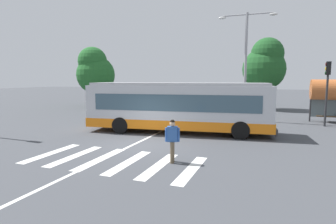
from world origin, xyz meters
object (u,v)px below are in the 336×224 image
Objects in this scene: parked_car_black at (170,102)px; background_tree_right at (265,65)px; traffic_light_far_corner at (327,83)px; background_tree_left at (95,71)px; parked_car_silver at (243,104)px; twin_arm_street_lamp at (246,55)px; parked_car_teal at (216,103)px; parked_car_champagne at (191,102)px; pedestrian_crossing_street at (172,138)px; city_transit_bus at (178,107)px.

background_tree_right reaches higher than parked_car_black.
traffic_light_far_corner is 0.64× the size of background_tree_left.
parked_car_silver is 17.38m from background_tree_left.
parked_car_silver is 7.43m from twin_arm_street_lamp.
parked_car_silver is at bearing -3.32° from parked_car_black.
background_tree_left is at bearing -173.87° from parked_car_black.
parked_car_teal is (5.16, 0.20, 0.00)m from parked_car_black.
parked_car_champagne is 8.78m from background_tree_right.
parked_car_teal is 0.65× the size of background_tree_left.
traffic_light_far_corner is (9.00, -7.40, 2.24)m from parked_car_teal.
pedestrian_crossing_street is 0.38× the size of parked_car_black.
pedestrian_crossing_street is at bearing -69.55° from parked_car_black.
parked_car_silver is 1.03× the size of traffic_light_far_corner.
parked_car_champagne is at bearing 175.27° from parked_car_silver.
background_tree_right is (4.66, 2.45, 4.02)m from parked_car_teal.
parked_car_silver is 9.41m from traffic_light_far_corner.
city_transit_bus is 12.69m from parked_car_silver.
parked_car_black is 8.00m from parked_car_silver.
traffic_light_far_corner is at bearing 32.28° from city_transit_bus.
pedestrian_crossing_street is 13.18m from twin_arm_street_lamp.
pedestrian_crossing_street is 0.38× the size of parked_car_teal.
twin_arm_street_lamp is 9.16m from background_tree_right.
background_tree_left is at bearing 164.98° from traffic_light_far_corner.
parked_car_champagne is 0.55× the size of twin_arm_street_lamp.
twin_arm_street_lamp is at bearing -36.68° from parked_car_black.
background_tree_right is (1.20, 9.08, -0.36)m from twin_arm_street_lamp.
parked_car_champagne is at bearing 4.78° from background_tree_left.
parked_car_champagne is at bearing -160.02° from background_tree_right.
parked_car_teal is 0.54× the size of twin_arm_street_lamp.
city_transit_bus is 10.63m from traffic_light_far_corner.
parked_car_silver is at bearing -120.41° from background_tree_right.
twin_arm_street_lamp is (-5.54, 0.78, 2.14)m from traffic_light_far_corner.
background_tree_left is at bearing 162.86° from twin_arm_street_lamp.
twin_arm_street_lamp is (8.62, -6.42, 4.39)m from parked_car_black.
parked_car_champagne is 13.89m from traffic_light_far_corner.
pedestrian_crossing_street is 13.79m from traffic_light_far_corner.
parked_car_teal is at bearing 140.56° from traffic_light_far_corner.
parked_car_black is 11.61m from twin_arm_street_lamp.
parked_car_teal is at bearing 2.25° from parked_car_black.
parked_car_silver is at bearing 77.53° from city_transit_bus.
pedestrian_crossing_street is at bearing -97.44° from background_tree_right.
parked_car_champagne is at bearing 102.18° from city_transit_bus.
traffic_light_far_corner is (6.17, -6.73, 2.24)m from parked_car_silver.
parked_car_black is at bearing 143.32° from twin_arm_street_lamp.
background_tree_left is at bearing -175.22° from parked_car_champagne.
traffic_light_far_corner is (7.14, 11.61, 2.04)m from pedestrian_crossing_street.
parked_car_black is 0.55× the size of twin_arm_street_lamp.
parked_car_black is 2.49m from parked_car_champagne.
traffic_light_far_corner reaches higher than city_transit_bus.
parked_car_champagne is 2.68m from parked_car_teal.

